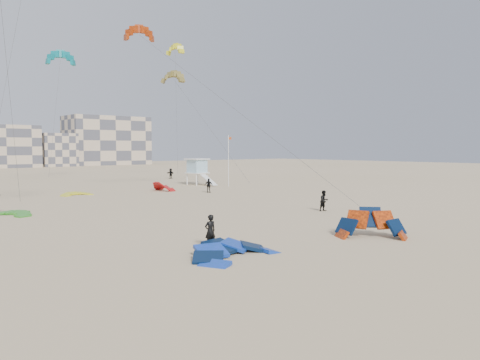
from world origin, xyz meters
TOP-DOWN VIEW (x-y plane):
  - ground at (0.00, 0.00)m, footprint 320.00×320.00m
  - kite_ground_blue at (-1.62, 0.79)m, footprint 5.80×6.02m
  - kite_ground_orange at (7.97, -0.71)m, footprint 6.14×6.15m
  - kite_ground_green at (-6.58, 23.78)m, footprint 5.04×4.98m
  - kite_ground_red_far at (14.60, 35.32)m, footprint 3.71×3.56m
  - kite_ground_yellow at (3.75, 36.76)m, footprint 3.49×3.68m
  - kitesurfer_main at (-1.38, 3.27)m, footprint 0.70×0.48m
  - kitesurfer_b at (15.23, 9.11)m, footprint 0.96×0.79m
  - kitesurfer_d at (17.54, 29.39)m, footprint 0.98×1.09m
  - kitesurfer_f at (28.00, 55.50)m, footprint 0.89×1.81m
  - kite_fly_orange at (10.42, 33.45)m, footprint 4.39×32.50m
  - kite_fly_olive at (17.68, 37.79)m, footprint 7.28×12.58m
  - kite_fly_yellow at (28.92, 55.07)m, footprint 4.41×5.14m
  - kite_fly_teal_b at (10.78, 61.28)m, footprint 6.37×6.45m
  - lifeguard_tower_near at (23.44, 40.45)m, footprint 3.11×5.58m
  - flagpole at (25.43, 35.39)m, footprint 0.60×0.09m
  - condo_east at (50.00, 132.00)m, footprint 26.00×14.00m
  - condo_fill_right at (32.00, 128.00)m, footprint 10.00×10.00m

SIDE VIEW (x-z plane):
  - ground at x=0.00m, z-range 0.00..0.00m
  - kite_ground_blue at x=-1.62m, z-range -1.24..1.24m
  - kite_ground_orange at x=7.97m, z-range -2.16..2.16m
  - kite_ground_green at x=-6.58m, z-range -0.46..0.46m
  - kite_ground_red_far at x=14.60m, z-range -1.72..1.72m
  - kite_ground_yellow at x=3.75m, z-range -0.54..0.54m
  - kitesurfer_d at x=17.54m, z-range 0.00..1.78m
  - kitesurfer_b at x=15.23m, z-range 0.00..1.82m
  - kitesurfer_main at x=-1.38m, z-range 0.00..1.85m
  - kitesurfer_f at x=28.00m, z-range 0.00..1.87m
  - lifeguard_tower_near at x=23.44m, z-range -0.02..3.94m
  - flagpole at x=25.43m, z-range 0.20..7.59m
  - condo_fill_right at x=32.00m, z-range 0.00..10.00m
  - condo_east at x=50.00m, z-range 0.00..16.00m
  - kite_fly_olive at x=17.68m, z-range 7.29..22.69m
  - kite_fly_orange at x=10.42m, z-range 9.44..28.33m
  - kite_fly_teal_b at x=10.78m, z-range 9.82..30.38m
  - kite_fly_yellow at x=28.92m, z-range 11.32..34.59m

